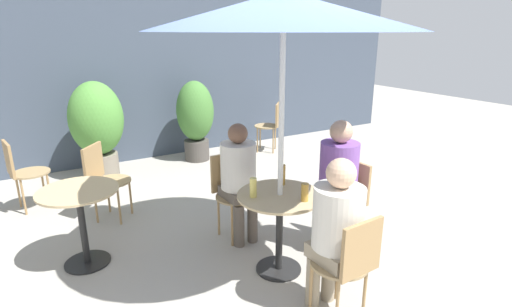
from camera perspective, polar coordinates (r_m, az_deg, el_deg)
ground_plane at (r=3.52m, az=4.83°, el=-18.01°), size 20.00×20.00×0.00m
storefront_wall at (r=6.60m, az=-15.59°, el=12.07°), size 10.00×0.06×3.00m
cafe_table_near at (r=3.42m, az=3.40°, el=-8.58°), size 0.72×0.72×0.72m
cafe_table_far at (r=3.84m, az=-23.80°, el=-7.40°), size 0.68×0.68×0.72m
bistro_chair_0 at (r=2.92m, az=13.19°, el=-14.59°), size 0.42×0.42×0.84m
bistro_chair_1 at (r=3.93m, az=12.83°, el=-5.90°), size 0.42×0.42×0.84m
bistro_chair_2 at (r=4.04m, az=-3.46°, el=-4.78°), size 0.42×0.42×0.84m
bistro_chair_3 at (r=5.29m, az=-30.58°, el=-1.86°), size 0.44×0.42×0.84m
bistro_chair_4 at (r=4.68m, az=-21.03°, el=-2.83°), size 0.48×0.48×0.84m
bistro_chair_5 at (r=6.85m, az=2.28°, el=4.50°), size 0.48×0.48×0.84m
seated_person_0 at (r=2.90m, az=11.36°, el=-10.02°), size 0.36×0.37×1.22m
seated_person_1 at (r=3.75m, az=11.53°, el=-3.18°), size 0.37×0.36×1.27m
seated_person_2 at (r=3.86m, az=-2.42°, el=-2.81°), size 0.34×0.36×1.19m
beer_glass_0 at (r=3.53m, az=3.74°, el=-3.05°), size 0.06×0.06×0.18m
beer_glass_1 at (r=3.27m, az=-0.41°, el=-4.89°), size 0.06×0.06×0.16m
beer_glass_2 at (r=3.22m, az=6.99°, el=-5.52°), size 0.06×0.06×0.15m
potted_plant_0 at (r=5.96m, az=-21.78°, el=3.88°), size 0.73×0.73×1.37m
potted_plant_1 at (r=6.41m, az=-8.66°, el=5.27°), size 0.59×0.59×1.28m
umbrella at (r=3.08m, az=3.96°, el=19.55°), size 2.06×2.06×2.30m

